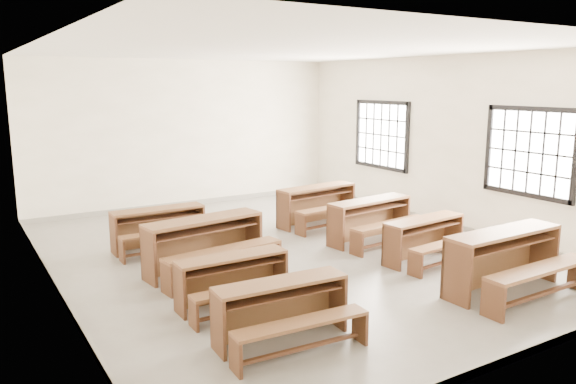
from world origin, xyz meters
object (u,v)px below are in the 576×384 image
desk_set_3 (159,226)px  desk_set_4 (507,257)px  desk_set_1 (234,277)px  desk_set_2 (206,241)px  desk_set_6 (372,217)px  desk_set_0 (283,307)px  desk_set_5 (426,236)px  desk_set_7 (318,202)px

desk_set_3 → desk_set_4: size_ratio=0.83×
desk_set_1 → desk_set_3: desk_set_3 is taller
desk_set_1 → desk_set_2: desk_set_2 is taller
desk_set_2 → desk_set_6: 3.07m
desk_set_4 → desk_set_3: bearing=126.3°
desk_set_0 → desk_set_6: 4.11m
desk_set_4 → desk_set_5: bearing=86.5°
desk_set_2 → desk_set_4: desk_set_4 is taller
desk_set_1 → desk_set_6: (3.28, 1.33, 0.06)m
desk_set_6 → desk_set_7: 1.47m
desk_set_2 → desk_set_6: size_ratio=1.09×
desk_set_7 → desk_set_3: bearing=173.8°
desk_set_0 → desk_set_3: (0.00, 3.95, 0.01)m
desk_set_5 → desk_set_2: bearing=152.1°
desk_set_1 → desk_set_7: (3.17, 2.80, 0.07)m
desk_set_5 → desk_set_6: desk_set_6 is taller
desk_set_2 → desk_set_3: bearing=90.7°
desk_set_3 → desk_set_1: bearing=-90.2°
desk_set_4 → desk_set_7: 4.23m
desk_set_1 → desk_set_5: (3.30, 0.07, 0.02)m
desk_set_3 → desk_set_6: (3.26, -1.47, 0.03)m
desk_set_3 → desk_set_6: bearing=-24.1°
desk_set_4 → desk_set_6: (0.04, 2.76, -0.05)m
desk_set_3 → desk_set_5: size_ratio=0.98×
desk_set_5 → desk_set_6: (-0.02, 1.27, 0.04)m
desk_set_1 → desk_set_4: bearing=-23.5°
desk_set_0 → desk_set_6: (3.27, 2.48, 0.04)m
desk_set_3 → desk_set_0: bearing=-90.0°
desk_set_0 → desk_set_5: size_ratio=0.98×
desk_set_3 → desk_set_5: 4.28m
desk_set_2 → desk_set_5: desk_set_2 is taller
desk_set_0 → desk_set_7: desk_set_7 is taller
desk_set_1 → desk_set_4: (3.24, -1.43, 0.11)m
desk_set_1 → desk_set_7: size_ratio=0.81×
desk_set_3 → desk_set_7: desk_set_7 is taller
desk_set_2 → desk_set_0: bearing=-101.4°
desk_set_2 → desk_set_1: bearing=-105.8°
desk_set_1 → desk_set_6: desk_set_6 is taller
desk_set_0 → desk_set_7: bearing=54.5°
desk_set_1 → desk_set_2: (0.21, 1.33, 0.10)m
desk_set_4 → desk_set_6: bearing=88.1°
desk_set_1 → desk_set_6: 3.54m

